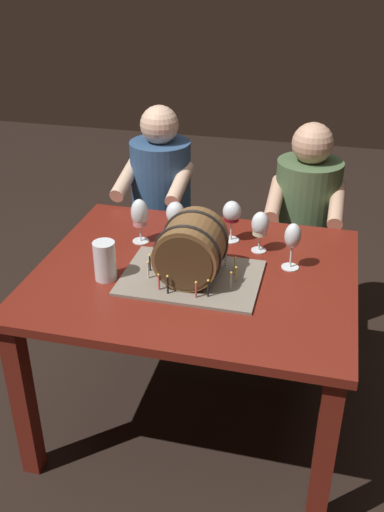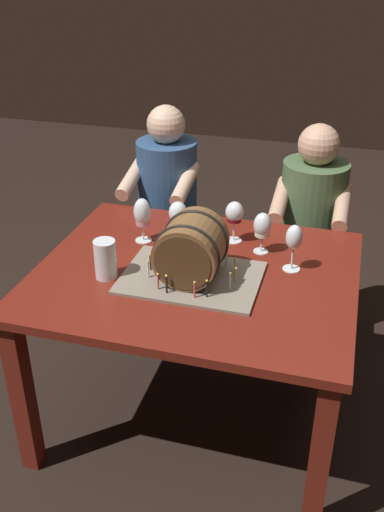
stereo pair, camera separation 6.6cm
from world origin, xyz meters
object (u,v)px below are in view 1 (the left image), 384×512
at_px(beer_pint, 105,261).
at_px(person_seated_right, 302,243).
at_px(dining_table, 195,294).
at_px(wine_glass_white, 260,226).
at_px(wine_glass_empty, 293,237).
at_px(wine_glass_amber, 175,215).
at_px(person_seated_left, 162,226).
at_px(barrel_cake, 192,253).
at_px(wine_glass_red, 232,213).
at_px(wine_glass_rose, 140,215).

relative_size(beer_pint, person_seated_right, 0.14).
distance_m(dining_table, wine_glass_white, 0.38).
distance_m(wine_glass_empty, beer_pint, 0.72).
relative_size(wine_glass_amber, person_seated_right, 0.15).
bearing_deg(person_seated_right, beer_pint, -126.87).
relative_size(wine_glass_white, wine_glass_empty, 0.91).
height_order(wine_glass_amber, person_seated_left, person_seated_left).
height_order(beer_pint, person_seated_right, person_seated_right).
height_order(dining_table, person_seated_right, person_seated_right).
bearing_deg(beer_pint, barrel_cake, 12.86).
distance_m(wine_glass_white, beer_pint, 0.64).
bearing_deg(dining_table, wine_glass_amber, 121.30).
xyz_separation_m(wine_glass_empty, person_seated_right, (0.02, 0.67, -0.36)).
xyz_separation_m(wine_glass_white, beer_pint, (-0.53, -0.36, -0.04)).
relative_size(barrel_cake, beer_pint, 3.39).
xyz_separation_m(beer_pint, person_seated_left, (-0.06, 0.92, -0.29)).
bearing_deg(dining_table, barrel_cake, -87.51).
distance_m(barrel_cake, person_seated_left, 0.98).
relative_size(wine_glass_amber, person_seated_left, 0.15).
xyz_separation_m(wine_glass_amber, wine_glass_red, (0.23, 0.05, 0.01)).
bearing_deg(wine_glass_amber, beer_pint, -114.93).
relative_size(wine_glass_white, wine_glass_red, 0.97).
bearing_deg(person_seated_right, wine_glass_rose, -137.67).
bearing_deg(wine_glass_amber, barrel_cake, -63.94).
distance_m(wine_glass_red, person_seated_right, 0.67).
bearing_deg(barrel_cake, wine_glass_white, 53.33).
height_order(beer_pint, person_seated_left, person_seated_left).
xyz_separation_m(dining_table, barrel_cake, (0.00, -0.06, 0.22)).
relative_size(dining_table, wine_glass_empty, 6.44).
bearing_deg(person_seated_right, dining_table, -115.45).
bearing_deg(barrel_cake, person_seated_left, 113.93).
bearing_deg(dining_table, person_seated_left, 115.45).
xyz_separation_m(wine_glass_empty, beer_pint, (-0.67, -0.25, -0.06)).
bearing_deg(wine_glass_rose, wine_glass_red, 15.69).
relative_size(wine_glass_white, person_seated_right, 0.15).
distance_m(dining_table, wine_glass_amber, 0.36).
distance_m(wine_glass_red, person_seated_left, 0.76).
height_order(wine_glass_rose, beer_pint, wine_glass_rose).
relative_size(barrel_cake, person_seated_left, 0.45).
xyz_separation_m(wine_glass_amber, beer_pint, (-0.17, -0.37, -0.04)).
height_order(dining_table, beer_pint, beer_pint).
xyz_separation_m(barrel_cake, wine_glass_rose, (-0.29, 0.25, 0.01)).
bearing_deg(wine_glass_amber, wine_glass_empty, -13.70).
bearing_deg(dining_table, beer_pint, -156.77).
distance_m(wine_glass_white, person_seated_right, 0.67).
distance_m(wine_glass_empty, person_seated_right, 0.76).
relative_size(dining_table, wine_glass_rose, 6.33).
height_order(wine_glass_empty, person_seated_right, person_seated_right).
height_order(barrel_cake, wine_glass_empty, barrel_cake).
bearing_deg(wine_glass_white, wine_glass_amber, 178.12).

